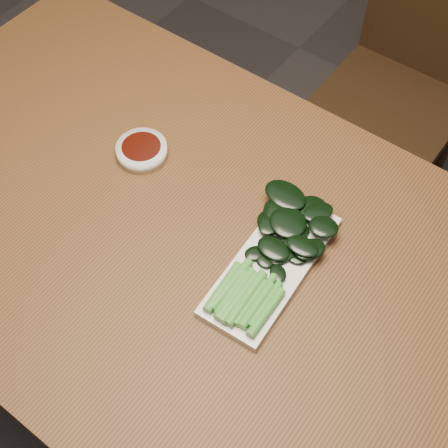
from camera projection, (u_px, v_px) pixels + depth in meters
ground at (204, 388)px, 1.70m from camera, size 6.00×6.00×0.00m
table at (195, 259)px, 1.14m from camera, size 1.40×0.80×0.75m
chair_far at (405, 78)px, 1.69m from camera, size 0.37×0.37×0.89m
sauce_bowl at (142, 151)px, 1.17m from camera, size 0.10×0.10×0.03m
serving_plate at (271, 265)px, 1.04m from camera, size 0.13×0.30×0.01m
gai_lan at (274, 251)px, 1.03m from camera, size 0.17×0.30×0.02m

